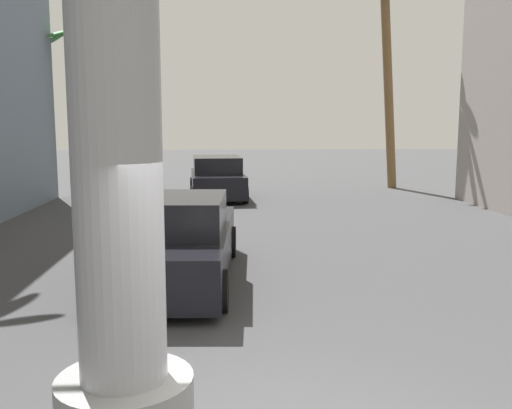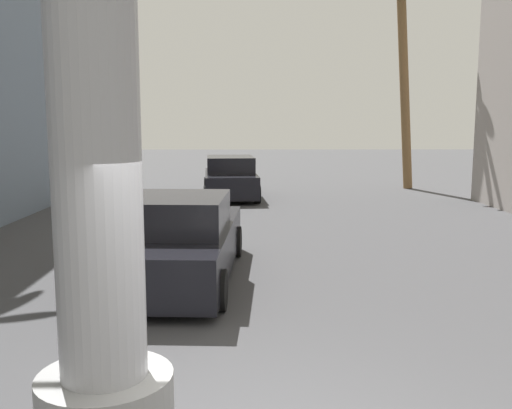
{
  "view_description": "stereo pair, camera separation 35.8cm",
  "coord_description": "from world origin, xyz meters",
  "px_view_note": "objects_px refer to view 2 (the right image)",
  "views": [
    {
      "loc": [
        -0.45,
        -4.42,
        2.8
      ],
      "look_at": [
        0.0,
        4.51,
        1.52
      ],
      "focal_mm": 40.0,
      "sensor_mm": 36.0,
      "label": 1
    },
    {
      "loc": [
        -0.09,
        -4.43,
        2.8
      ],
      "look_at": [
        0.0,
        4.51,
        1.52
      ],
      "focal_mm": 40.0,
      "sensor_mm": 36.0,
      "label": 2
    }
  ],
  "objects_px": {
    "car_lead": "(179,241)",
    "car_far": "(230,178)",
    "palm_tree_far_left": "(88,95)",
    "palm_tree_far_right": "(406,63)"
  },
  "relations": [
    {
      "from": "palm_tree_far_right",
      "to": "car_far",
      "type": "bearing_deg",
      "value": -158.05
    },
    {
      "from": "car_far",
      "to": "palm_tree_far_right",
      "type": "distance_m",
      "value": 9.04
    },
    {
      "from": "car_far",
      "to": "palm_tree_far_right",
      "type": "bearing_deg",
      "value": 21.95
    },
    {
      "from": "palm_tree_far_left",
      "to": "palm_tree_far_right",
      "type": "xyz_separation_m",
      "value": [
        12.67,
        2.16,
        1.41
      ]
    },
    {
      "from": "car_lead",
      "to": "palm_tree_far_left",
      "type": "distance_m",
      "value": 13.47
    },
    {
      "from": "car_lead",
      "to": "palm_tree_far_left",
      "type": "bearing_deg",
      "value": 111.94
    },
    {
      "from": "car_lead",
      "to": "car_far",
      "type": "relative_size",
      "value": 1.11
    },
    {
      "from": "car_lead",
      "to": "palm_tree_far_left",
      "type": "height_order",
      "value": "palm_tree_far_left"
    },
    {
      "from": "car_lead",
      "to": "palm_tree_far_right",
      "type": "bearing_deg",
      "value": 61.46
    },
    {
      "from": "car_lead",
      "to": "car_far",
      "type": "distance_m",
      "value": 11.39
    }
  ]
}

